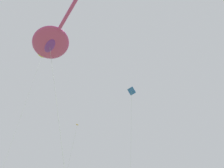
% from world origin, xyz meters
% --- Properties ---
extents(big_show_kite, '(5.77, 10.23, 19.09)m').
position_xyz_m(big_show_kite, '(-3.28, 14.97, 18.59)').
color(big_show_kite, '#CC3899').
rests_on(big_show_kite, ground).
extents(small_kite_box_yellow, '(1.94, 2.20, 21.85)m').
position_xyz_m(small_kite_box_yellow, '(-1.59, 19.01, 21.22)').
color(small_kite_box_yellow, yellow).
rests_on(small_kite_box_yellow, ground).
extents(small_kite_triangle_green, '(1.01, 2.37, 19.86)m').
position_xyz_m(small_kite_triangle_green, '(10.57, 12.65, 18.52)').
color(small_kite_triangle_green, blue).
rests_on(small_kite_triangle_green, ground).
extents(small_kite_streamer_purple, '(0.56, 2.21, 16.18)m').
position_xyz_m(small_kite_streamer_purple, '(9.49, 22.41, 14.58)').
color(small_kite_streamer_purple, orange).
rests_on(small_kite_streamer_purple, ground).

